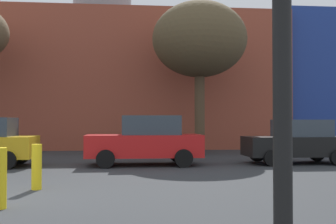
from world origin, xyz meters
name	(u,v)px	position (x,y,z in m)	size (l,w,h in m)	color
building_backdrop	(102,84)	(1.15, 20.06, 4.22)	(35.50, 11.31, 10.20)	#9E4733
parked_car_2	(146,140)	(3.60, 6.58, 0.92)	(4.26, 2.09, 1.85)	red
parked_car_3	(297,142)	(9.46, 6.58, 0.84)	(3.91, 1.92, 1.70)	black
bare_tree_2	(199,40)	(6.47, 11.34, 5.66)	(4.69, 4.69, 7.58)	brown
bollard_yellow_0	(37,167)	(0.76, 1.33, 0.54)	(0.24, 0.24, 1.09)	yellow
bollard_yellow_1	(0,178)	(0.55, -0.83, 0.57)	(0.24, 0.24, 1.14)	yellow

